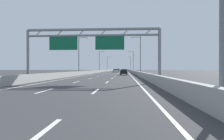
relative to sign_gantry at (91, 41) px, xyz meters
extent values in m
plane|color=#38383A|center=(0.17, 77.91, -4.81)|extent=(260.00, 260.00, 0.00)
cube|color=white|center=(-1.63, -9.59, -4.80)|extent=(0.16, 3.00, 0.01)
cube|color=white|center=(-1.63, -0.59, -4.80)|extent=(0.16, 3.00, 0.01)
cube|color=white|center=(-1.63, 8.41, -4.80)|extent=(0.16, 3.00, 0.01)
cube|color=white|center=(-1.63, 17.41, -4.80)|extent=(0.16, 3.00, 0.01)
cube|color=white|center=(-1.63, 26.41, -4.80)|extent=(0.16, 3.00, 0.01)
cube|color=white|center=(-1.63, 35.41, -4.80)|extent=(0.16, 3.00, 0.01)
cube|color=white|center=(-1.63, 44.41, -4.80)|extent=(0.16, 3.00, 0.01)
cube|color=white|center=(-1.63, 53.41, -4.80)|extent=(0.16, 3.00, 0.01)
cube|color=white|center=(-1.63, 62.41, -4.80)|extent=(0.16, 3.00, 0.01)
cube|color=white|center=(-1.63, 71.41, -4.80)|extent=(0.16, 3.00, 0.01)
cube|color=white|center=(-1.63, 80.41, -4.80)|extent=(0.16, 3.00, 0.01)
cube|color=white|center=(-1.63, 89.41, -4.80)|extent=(0.16, 3.00, 0.01)
cube|color=white|center=(-1.63, 98.41, -4.80)|extent=(0.16, 3.00, 0.01)
cube|color=white|center=(-1.63, 107.41, -4.80)|extent=(0.16, 3.00, 0.01)
cube|color=white|center=(-1.63, 116.41, -4.80)|extent=(0.16, 3.00, 0.01)
cube|color=white|center=(-1.63, 125.41, -4.80)|extent=(0.16, 3.00, 0.01)
cube|color=white|center=(-1.63, 134.41, -4.80)|extent=(0.16, 3.00, 0.01)
cube|color=white|center=(1.97, -18.59, -4.80)|extent=(0.16, 3.00, 0.01)
cube|color=white|center=(1.97, -9.59, -4.80)|extent=(0.16, 3.00, 0.01)
cube|color=white|center=(1.97, -0.59, -4.80)|extent=(0.16, 3.00, 0.01)
cube|color=white|center=(1.97, 8.41, -4.80)|extent=(0.16, 3.00, 0.01)
cube|color=white|center=(1.97, 17.41, -4.80)|extent=(0.16, 3.00, 0.01)
cube|color=white|center=(1.97, 26.41, -4.80)|extent=(0.16, 3.00, 0.01)
cube|color=white|center=(1.97, 35.41, -4.80)|extent=(0.16, 3.00, 0.01)
cube|color=white|center=(1.97, 44.41, -4.80)|extent=(0.16, 3.00, 0.01)
cube|color=white|center=(1.97, 53.41, -4.80)|extent=(0.16, 3.00, 0.01)
cube|color=white|center=(1.97, 62.41, -4.80)|extent=(0.16, 3.00, 0.01)
cube|color=white|center=(1.97, 71.41, -4.80)|extent=(0.16, 3.00, 0.01)
cube|color=white|center=(1.97, 80.41, -4.80)|extent=(0.16, 3.00, 0.01)
cube|color=white|center=(1.97, 89.41, -4.80)|extent=(0.16, 3.00, 0.01)
cube|color=white|center=(1.97, 98.41, -4.80)|extent=(0.16, 3.00, 0.01)
cube|color=white|center=(1.97, 107.41, -4.80)|extent=(0.16, 3.00, 0.01)
cube|color=white|center=(1.97, 116.41, -4.80)|extent=(0.16, 3.00, 0.01)
cube|color=white|center=(1.97, 125.41, -4.80)|extent=(0.16, 3.00, 0.01)
cube|color=white|center=(1.97, 134.41, -4.80)|extent=(0.16, 3.00, 0.01)
cube|color=white|center=(-5.08, 65.91, -4.80)|extent=(0.16, 176.00, 0.01)
cube|color=white|center=(5.42, 65.91, -4.80)|extent=(0.16, 176.00, 0.01)
cube|color=#9E9E99|center=(-6.73, 87.91, -4.33)|extent=(0.45, 220.00, 0.95)
cube|color=#9E9E99|center=(7.07, 87.91, -4.33)|extent=(0.45, 220.00, 0.95)
cylinder|color=gray|center=(-7.67, 0.00, -1.71)|extent=(0.36, 0.36, 6.20)
cylinder|color=gray|center=(8.00, 0.00, -1.71)|extent=(0.36, 0.36, 6.20)
cylinder|color=gray|center=(0.17, 0.00, 1.39)|extent=(15.66, 0.32, 0.32)
cylinder|color=gray|center=(0.17, 0.00, 0.69)|extent=(15.66, 0.26, 0.26)
cylinder|color=gray|center=(-6.36, 0.00, 1.04)|extent=(0.74, 0.10, 0.74)
cylinder|color=gray|center=(-3.75, 0.00, 1.04)|extent=(0.74, 0.10, 0.74)
cylinder|color=gray|center=(-1.14, 0.00, 1.04)|extent=(0.74, 0.10, 0.74)
cylinder|color=gray|center=(1.47, 0.00, 1.04)|extent=(0.74, 0.10, 0.74)
cylinder|color=gray|center=(4.08, 0.00, 1.04)|extent=(0.74, 0.10, 0.74)
cylinder|color=gray|center=(6.69, 0.00, 1.04)|extent=(0.74, 0.10, 0.74)
cube|color=#0F5B3D|center=(-3.31, 0.00, -0.21)|extent=(3.40, 0.12, 1.60)
cube|color=#0F5B3D|center=(2.23, 0.00, -0.21)|extent=(3.40, 0.12, 1.60)
cylinder|color=slate|center=(-7.53, 25.76, -0.06)|extent=(0.20, 0.20, 9.50)
cylinder|color=slate|center=(-6.43, 25.76, 4.54)|extent=(2.20, 0.12, 0.12)
cube|color=#F2EAC6|center=(-5.33, 25.76, 4.44)|extent=(0.56, 0.28, 0.20)
cylinder|color=slate|center=(7.87, 25.76, -0.06)|extent=(0.20, 0.20, 9.50)
cylinder|color=slate|center=(6.77, 25.76, 4.54)|extent=(2.20, 0.12, 0.12)
cube|color=#F2EAC6|center=(5.67, 25.76, 4.44)|extent=(0.56, 0.28, 0.20)
cylinder|color=slate|center=(-7.53, 66.37, -0.06)|extent=(0.20, 0.20, 9.50)
cylinder|color=slate|center=(-6.43, 66.37, 4.54)|extent=(2.20, 0.12, 0.12)
cube|color=#F2EAC6|center=(-5.33, 66.37, 4.44)|extent=(0.56, 0.28, 0.20)
cylinder|color=slate|center=(7.87, 66.37, -0.06)|extent=(0.20, 0.20, 9.50)
cylinder|color=slate|center=(6.77, 66.37, 4.54)|extent=(2.20, 0.12, 0.12)
cube|color=#F2EAC6|center=(5.67, 66.37, 4.44)|extent=(0.56, 0.28, 0.20)
cylinder|color=slate|center=(-7.53, 106.99, -0.06)|extent=(0.20, 0.20, 9.50)
cylinder|color=slate|center=(-6.43, 106.99, 4.54)|extent=(2.20, 0.12, 0.12)
cube|color=#F2EAC6|center=(-5.33, 106.99, 4.44)|extent=(0.56, 0.28, 0.20)
cylinder|color=slate|center=(7.87, 106.99, -0.06)|extent=(0.20, 0.20, 9.50)
cylinder|color=slate|center=(6.77, 106.99, 4.54)|extent=(2.20, 0.12, 0.12)
cube|color=#F2EAC6|center=(5.67, 106.99, 4.44)|extent=(0.56, 0.28, 0.20)
cube|color=#A8ADB2|center=(0.01, 60.21, -4.15)|extent=(1.90, 4.32, 0.66)
cube|color=black|center=(0.01, 60.62, -3.60)|extent=(1.67, 1.93, 0.44)
cylinder|color=black|center=(-0.83, 61.82, -4.49)|extent=(0.22, 0.64, 0.64)
cylinder|color=black|center=(0.85, 61.82, -4.49)|extent=(0.22, 0.64, 0.64)
cylinder|color=black|center=(-0.83, 58.60, -4.49)|extent=(0.22, 0.64, 0.64)
cylinder|color=black|center=(0.85, 58.60, -4.49)|extent=(0.22, 0.64, 0.64)
cube|color=black|center=(3.76, 25.34, -4.19)|extent=(1.77, 4.27, 0.60)
cube|color=black|center=(3.76, 24.81, -3.65)|extent=(1.55, 1.77, 0.47)
cylinder|color=black|center=(2.99, 26.93, -4.49)|extent=(0.22, 0.64, 0.64)
cylinder|color=black|center=(4.53, 26.93, -4.49)|extent=(0.22, 0.64, 0.64)
cylinder|color=black|center=(2.99, 23.76, -4.49)|extent=(0.22, 0.64, 0.64)
cylinder|color=black|center=(4.53, 23.76, -4.49)|extent=(0.22, 0.64, 0.64)
cube|color=#1E7A38|center=(0.01, 96.79, -4.15)|extent=(1.86, 4.64, 0.66)
cube|color=black|center=(0.01, 96.46, -3.57)|extent=(1.64, 1.90, 0.50)
cylinder|color=black|center=(-0.81, 98.56, -4.49)|extent=(0.22, 0.64, 0.64)
cylinder|color=black|center=(0.83, 98.56, -4.49)|extent=(0.22, 0.64, 0.64)
cylinder|color=black|center=(-0.81, 95.02, -4.49)|extent=(0.22, 0.64, 0.64)
cylinder|color=black|center=(0.83, 95.02, -4.49)|extent=(0.22, 0.64, 0.64)
cube|color=silver|center=(3.84, 52.36, -4.17)|extent=(1.75, 4.56, 0.64)
cube|color=black|center=(3.84, 52.79, -3.62)|extent=(1.54, 1.90, 0.45)
cylinder|color=black|center=(3.07, 54.09, -4.49)|extent=(0.22, 0.64, 0.64)
cylinder|color=black|center=(4.60, 54.09, -4.49)|extent=(0.22, 0.64, 0.64)
cylinder|color=black|center=(3.07, 50.64, -4.49)|extent=(0.22, 0.64, 0.64)
cylinder|color=black|center=(4.60, 50.64, -4.49)|extent=(0.22, 0.64, 0.64)
camera|label=1|loc=(3.97, -23.02, -3.23)|focal=31.54mm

